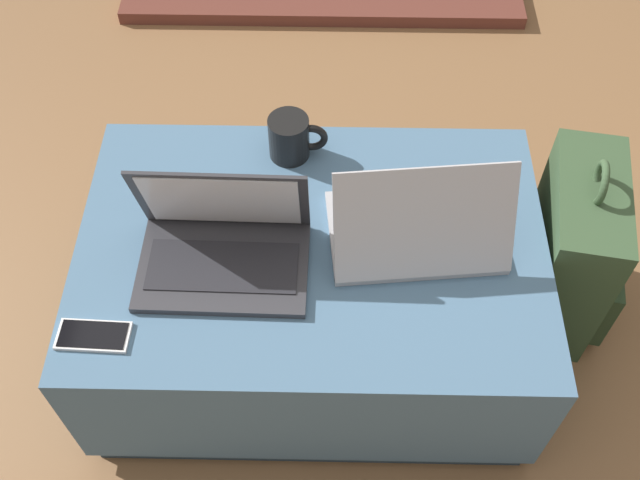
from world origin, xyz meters
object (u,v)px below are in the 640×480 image
(laptop_near, at_px, (223,244))
(coffee_mug, at_px, (291,138))
(laptop_far, at_px, (418,229))
(backpack, at_px, (572,253))
(cell_phone, at_px, (93,336))

(laptop_near, bearing_deg, coffee_mug, 67.98)
(laptop_near, bearing_deg, laptop_far, 7.68)
(laptop_far, bearing_deg, backpack, -169.96)
(cell_phone, bearing_deg, laptop_near, 131.17)
(laptop_far, xyz_separation_m, coffee_mug, (-0.27, 0.25, 0.00))
(cell_phone, xyz_separation_m, backpack, (1.02, 0.35, -0.19))
(laptop_far, distance_m, cell_phone, 0.67)
(coffee_mug, bearing_deg, cell_phone, -126.73)
(cell_phone, bearing_deg, laptop_far, 112.80)
(laptop_near, distance_m, cell_phone, 0.30)
(laptop_far, relative_size, backpack, 0.73)
(laptop_far, bearing_deg, coffee_mug, -48.43)
(laptop_near, xyz_separation_m, backpack, (0.79, 0.16, -0.23))
(laptop_near, distance_m, coffee_mug, 0.32)
(cell_phone, height_order, backpack, backpack)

